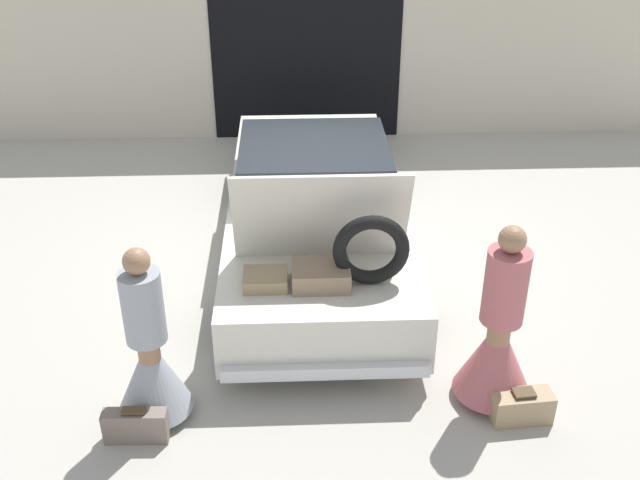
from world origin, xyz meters
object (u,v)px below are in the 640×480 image
person_right (497,341)px  suitcase_beside_left_person (136,426)px  person_left (150,360)px  car (315,208)px  suitcase_beside_right_person (522,407)px

person_right → suitcase_beside_left_person: (-2.94, -0.39, -0.44)m
person_left → car: bearing=153.8°
car → person_right: bearing=-60.8°
car → person_left: car is taller
car → person_left: (-1.41, -2.61, 0.00)m
person_left → person_right: (2.83, 0.09, 0.03)m
suitcase_beside_right_person → person_left: bearing=176.2°
suitcase_beside_right_person → suitcase_beside_left_person: bearing=-178.2°
suitcase_beside_right_person → car: bearing=119.6°
car → person_right: car is taller
person_left → suitcase_beside_left_person: size_ratio=3.10×
suitcase_beside_left_person → person_left: bearing=68.7°
person_left → suitcase_beside_right_person: 3.04m
person_right → suitcase_beside_left_person: person_right is taller
person_left → person_right: person_right is taller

